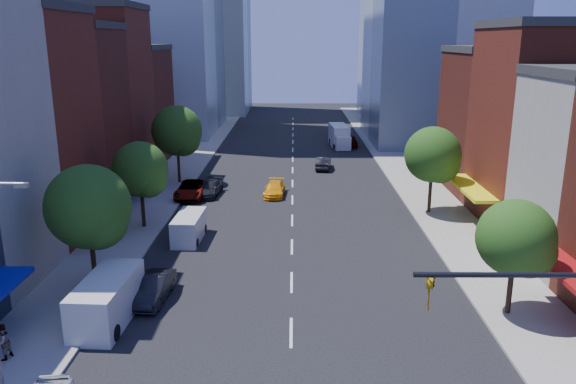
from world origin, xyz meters
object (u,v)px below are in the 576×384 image
(parked_car_second, at_px, (153,288))
(parked_car_third, at_px, (191,190))
(box_truck, at_px, (339,137))
(cargo_van_near, at_px, (106,301))
(cargo_van_far, at_px, (189,228))
(pedestrian_far, at_px, (2,342))
(traffic_car_far, at_px, (350,141))
(parked_car_rear, at_px, (210,189))
(taxi, at_px, (275,189))
(traffic_car_oncoming, at_px, (323,163))

(parked_car_second, bearing_deg, parked_car_third, 98.18)
(parked_car_third, relative_size, box_truck, 0.75)
(cargo_van_near, distance_m, box_truck, 51.94)
(parked_car_third, distance_m, cargo_van_far, 11.55)
(cargo_van_far, relative_size, pedestrian_far, 2.67)
(parked_car_second, relative_size, box_truck, 0.60)
(parked_car_third, bearing_deg, cargo_van_far, -81.15)
(parked_car_third, relative_size, traffic_car_far, 1.23)
(parked_car_third, height_order, parked_car_rear, parked_car_third)
(pedestrian_far, bearing_deg, traffic_car_far, 177.17)
(parked_car_rear, xyz_separation_m, cargo_van_far, (0.25, -12.12, 0.28))
(cargo_van_near, xyz_separation_m, taxi, (7.84, 24.51, -0.55))
(parked_car_third, xyz_separation_m, parked_car_rear, (1.63, 0.73, -0.10))
(parked_car_second, height_order, parked_car_rear, parked_car_second)
(cargo_van_far, xyz_separation_m, box_truck, (13.85, 37.11, 0.41))
(traffic_car_far, relative_size, pedestrian_far, 2.63)
(parked_car_second, xyz_separation_m, traffic_car_far, (15.63, 47.05, 0.04))
(parked_car_second, bearing_deg, cargo_van_near, -120.56)
(parked_car_rear, height_order, traffic_car_far, traffic_car_far)
(cargo_van_far, distance_m, traffic_car_oncoming, 25.81)
(parked_car_rear, bearing_deg, cargo_van_near, -88.62)
(parked_car_third, height_order, pedestrian_far, pedestrian_far)
(cargo_van_far, distance_m, box_truck, 39.61)
(parked_car_second, xyz_separation_m, cargo_van_near, (-1.76, -2.58, 0.46))
(cargo_van_near, xyz_separation_m, cargo_van_far, (2.00, 12.35, -0.24))
(cargo_van_far, xyz_separation_m, pedestrian_far, (-5.51, -16.08, 0.05))
(cargo_van_far, distance_m, traffic_car_far, 40.34)
(parked_car_third, bearing_deg, parked_car_rear, 23.53)
(parked_car_third, relative_size, cargo_van_far, 1.21)
(parked_car_second, distance_m, parked_car_rear, 21.89)
(traffic_car_oncoming, relative_size, box_truck, 0.58)
(parked_car_second, distance_m, parked_car_third, 21.22)
(parked_car_rear, xyz_separation_m, taxi, (6.08, 0.04, -0.03))
(taxi, distance_m, traffic_car_far, 26.88)
(taxi, bearing_deg, traffic_car_far, 72.65)
(parked_car_third, relative_size, cargo_van_near, 0.96)
(parked_car_rear, relative_size, box_truck, 0.63)
(parked_car_second, distance_m, pedestrian_far, 8.23)
(pedestrian_far, bearing_deg, parked_car_third, -168.97)
(box_truck, bearing_deg, parked_car_rear, -123.89)
(traffic_car_oncoming, distance_m, traffic_car_far, 14.62)
(parked_car_third, relative_size, traffic_car_oncoming, 1.30)
(traffic_car_oncoming, relative_size, pedestrian_far, 2.49)
(cargo_van_near, bearing_deg, pedestrian_far, -130.60)
(parked_car_third, distance_m, taxi, 7.75)
(parked_car_third, bearing_deg, taxi, 5.18)
(taxi, height_order, box_truck, box_truck)
(cargo_van_near, relative_size, pedestrian_far, 3.35)
(parked_car_third, height_order, traffic_car_oncoming, parked_car_third)
(traffic_car_oncoming, xyz_separation_m, box_truck, (2.88, 13.75, 0.66))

